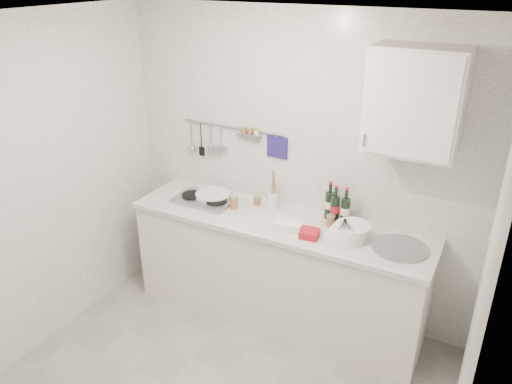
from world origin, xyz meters
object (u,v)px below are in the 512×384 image
wine_bottles (337,204)px  plate_stack_hob (212,196)px  utensil_crock (273,199)px  plate_stack_sink (348,232)px  wall_cabinet (415,101)px

wine_bottles → plate_stack_hob: bearing=-174.6°
utensil_crock → plate_stack_sink: bearing=-15.2°
plate_stack_sink → wine_bottles: 0.29m
wine_bottles → utensil_crock: (-0.54, -0.02, -0.08)m
plate_stack_hob → wine_bottles: (1.08, 0.10, 0.13)m
wall_cabinet → plate_stack_hob: 1.86m
plate_stack_hob → wine_bottles: bearing=5.4°
plate_stack_sink → wine_bottles: bearing=129.3°
wall_cabinet → utensil_crock: size_ratio=2.06×
plate_stack_hob → plate_stack_sink: size_ratio=1.01×
wine_bottles → utensil_crock: 0.54m
wall_cabinet → plate_stack_hob: wall_cabinet is taller
wall_cabinet → utensil_crock: 1.40m
plate_stack_hob → wine_bottles: wine_bottles is taller
wall_cabinet → plate_stack_sink: (-0.32, -0.15, -0.98)m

